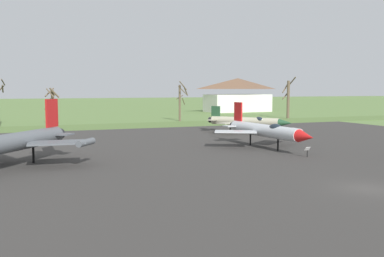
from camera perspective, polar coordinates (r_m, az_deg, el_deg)
name	(u,v)px	position (r m, az deg, el deg)	size (l,w,h in m)	color
ground_plane	(368,189)	(31.35, 22.24, -7.46)	(600.00, 600.00, 0.00)	#607F42
asphalt_apron	(239,152)	(46.00, 6.25, -3.11)	(78.54, 60.88, 0.05)	#383533
grass_verge_strip	(146,125)	(79.82, -6.12, 0.44)	(138.54, 12.00, 0.06)	#567338
jet_fighter_front_left	(8,143)	(38.50, -23.16, -1.73)	(12.89, 14.49, 5.73)	#565B60
jet_fighter_front_right	(266,130)	(48.81, 9.78, -0.24)	(11.21, 15.12, 5.06)	silver
info_placard_front_right	(307,151)	(43.50, 15.03, -2.87)	(0.55, 0.30, 1.06)	black
jet_fighter_rear_left	(247,121)	(65.72, 7.31, 0.97)	(10.18, 11.68, 4.02)	#B7B293
info_placard_rear_left	(292,131)	(63.24, 13.10, -0.29)	(0.56, 0.37, 1.18)	black
bare_tree_left_of_center	(52,104)	(85.07, -18.00, 3.05)	(2.80, 2.84, 6.98)	brown
bare_tree_center	(181,100)	(89.69, -1.51, 3.76)	(2.85, 2.90, 8.33)	brown
bare_tree_right_of_center	(288,98)	(100.47, 12.62, 3.98)	(2.52, 2.37, 9.49)	brown
visitor_building	(238,95)	(127.45, 6.07, 4.41)	(20.26, 10.51, 9.87)	silver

